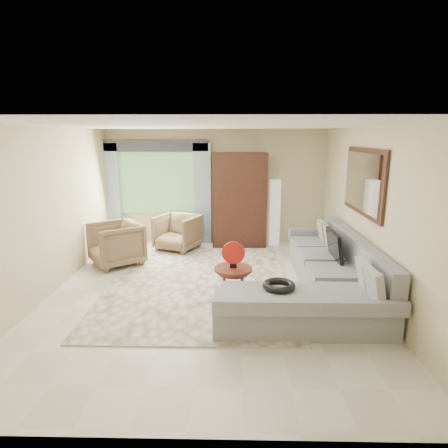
{
  "coord_description": "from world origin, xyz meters",
  "views": [
    {
      "loc": [
        0.37,
        -5.61,
        2.46
      ],
      "look_at": [
        0.25,
        0.35,
        1.05
      ],
      "focal_mm": 30.0,
      "sensor_mm": 36.0,
      "label": 1
    }
  ],
  "objects_px": {
    "coffee_table": "(233,285)",
    "potted_plant": "(123,236)",
    "armoire": "(239,200)",
    "sectional_sofa": "(323,281)",
    "armchair_right": "(178,232)",
    "floor_lamp": "(274,213)",
    "tv_screen": "(334,245)",
    "armchair_left": "(116,244)"
  },
  "relations": [
    {
      "from": "coffee_table",
      "to": "potted_plant",
      "type": "bearing_deg",
      "value": 130.58
    },
    {
      "from": "coffee_table",
      "to": "armoire",
      "type": "xyz_separation_m",
      "value": [
        0.15,
        3.12,
        0.75
      ]
    },
    {
      "from": "sectional_sofa",
      "to": "potted_plant",
      "type": "height_order",
      "value": "sectional_sofa"
    },
    {
      "from": "armchair_right",
      "to": "floor_lamp",
      "type": "xyz_separation_m",
      "value": [
        2.16,
        0.45,
        0.36
      ]
    },
    {
      "from": "floor_lamp",
      "to": "tv_screen",
      "type": "bearing_deg",
      "value": -74.46
    },
    {
      "from": "floor_lamp",
      "to": "potted_plant",
      "type": "bearing_deg",
      "value": -175.24
    },
    {
      "from": "potted_plant",
      "to": "sectional_sofa",
      "type": "bearing_deg",
      "value": -34.69
    },
    {
      "from": "armchair_left",
      "to": "armchair_right",
      "type": "relative_size",
      "value": 1.07
    },
    {
      "from": "potted_plant",
      "to": "tv_screen",
      "type": "bearing_deg",
      "value": -28.4
    },
    {
      "from": "armchair_left",
      "to": "armoire",
      "type": "distance_m",
      "value": 2.87
    },
    {
      "from": "sectional_sofa",
      "to": "armoire",
      "type": "xyz_separation_m",
      "value": [
        -1.23,
        2.9,
        0.77
      ]
    },
    {
      "from": "coffee_table",
      "to": "potted_plant",
      "type": "relative_size",
      "value": 1.17
    },
    {
      "from": "tv_screen",
      "to": "sectional_sofa",
      "type": "bearing_deg",
      "value": -121.19
    },
    {
      "from": "sectional_sofa",
      "to": "tv_screen",
      "type": "relative_size",
      "value": 4.68
    },
    {
      "from": "coffee_table",
      "to": "armoire",
      "type": "distance_m",
      "value": 3.21
    },
    {
      "from": "coffee_table",
      "to": "armoire",
      "type": "relative_size",
      "value": 0.27
    },
    {
      "from": "potted_plant",
      "to": "armchair_left",
      "type": "bearing_deg",
      "value": -80.03
    },
    {
      "from": "sectional_sofa",
      "to": "floor_lamp",
      "type": "bearing_deg",
      "value": 98.33
    },
    {
      "from": "armoire",
      "to": "floor_lamp",
      "type": "height_order",
      "value": "armoire"
    },
    {
      "from": "sectional_sofa",
      "to": "coffee_table",
      "type": "relative_size",
      "value": 6.12
    },
    {
      "from": "armchair_left",
      "to": "floor_lamp",
      "type": "relative_size",
      "value": 0.61
    },
    {
      "from": "armchair_right",
      "to": "coffee_table",
      "type": "bearing_deg",
      "value": -41.48
    },
    {
      "from": "tv_screen",
      "to": "floor_lamp",
      "type": "distance_m",
      "value": 2.61
    },
    {
      "from": "coffee_table",
      "to": "floor_lamp",
      "type": "height_order",
      "value": "floor_lamp"
    },
    {
      "from": "tv_screen",
      "to": "armchair_right",
      "type": "xyz_separation_m",
      "value": [
        -2.86,
        2.06,
        -0.33
      ]
    },
    {
      "from": "tv_screen",
      "to": "armchair_right",
      "type": "bearing_deg",
      "value": 144.2
    },
    {
      "from": "armchair_left",
      "to": "armoire",
      "type": "height_order",
      "value": "armoire"
    },
    {
      "from": "tv_screen",
      "to": "armchair_right",
      "type": "distance_m",
      "value": 3.54
    },
    {
      "from": "armchair_left",
      "to": "floor_lamp",
      "type": "bearing_deg",
      "value": 78.59
    },
    {
      "from": "armchair_right",
      "to": "armoire",
      "type": "bearing_deg",
      "value": 40.75
    },
    {
      "from": "armoire",
      "to": "sectional_sofa",
      "type": "bearing_deg",
      "value": -66.94
    },
    {
      "from": "potted_plant",
      "to": "armoire",
      "type": "xyz_separation_m",
      "value": [
        2.63,
        0.23,
        0.81
      ]
    },
    {
      "from": "armchair_left",
      "to": "potted_plant",
      "type": "xyz_separation_m",
      "value": [
        -0.21,
        1.19,
        -0.17
      ]
    },
    {
      "from": "sectional_sofa",
      "to": "tv_screen",
      "type": "bearing_deg",
      "value": 58.81
    },
    {
      "from": "coffee_table",
      "to": "potted_plant",
      "type": "height_order",
      "value": "coffee_table"
    },
    {
      "from": "armchair_left",
      "to": "potted_plant",
      "type": "bearing_deg",
      "value": 153.94
    },
    {
      "from": "tv_screen",
      "to": "coffee_table",
      "type": "height_order",
      "value": "tv_screen"
    },
    {
      "from": "tv_screen",
      "to": "coffee_table",
      "type": "bearing_deg",
      "value": -158.05
    },
    {
      "from": "sectional_sofa",
      "to": "armoire",
      "type": "height_order",
      "value": "armoire"
    },
    {
      "from": "tv_screen",
      "to": "potted_plant",
      "type": "bearing_deg",
      "value": 151.6
    },
    {
      "from": "coffee_table",
      "to": "armchair_right",
      "type": "distance_m",
      "value": 2.98
    },
    {
      "from": "armchair_right",
      "to": "potted_plant",
      "type": "bearing_deg",
      "value": -163.02
    }
  ]
}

